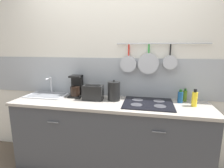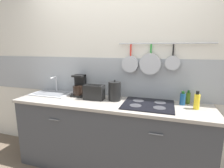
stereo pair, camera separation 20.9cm
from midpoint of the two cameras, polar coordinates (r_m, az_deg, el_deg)
ground_plane at (r=2.59m, az=1.51°, el=-25.78°), size 12.00×12.00×0.00m
wall_back at (r=2.39m, az=3.95°, el=4.57°), size 7.20×0.15×2.60m
cabinet_base at (r=2.35m, az=1.58°, el=-17.16°), size 2.38×0.57×0.89m
countertop at (r=2.16m, az=1.64°, el=-6.38°), size 2.42×0.59×0.03m
sink_basin at (r=2.63m, az=-16.88°, el=-2.78°), size 0.54×0.33×0.24m
coffee_maker at (r=2.44m, az=-8.28°, el=-1.01°), size 0.17×0.19×0.29m
toaster at (r=2.24m, az=-3.24°, el=-2.70°), size 0.27×0.14×0.19m
kettle at (r=2.20m, az=3.59°, el=-2.36°), size 0.16×0.16×0.26m
cooktop at (r=2.11m, az=14.53°, el=-6.54°), size 0.58×0.50×0.01m
bottle_dish_soap at (r=2.23m, az=24.60°, el=-4.48°), size 0.06×0.06×0.16m
bottle_hot_sauce at (r=2.31m, az=26.04°, el=-4.09°), size 0.05×0.05×0.16m
bottle_vinegar at (r=2.14m, az=28.52°, el=-5.02°), size 0.06×0.06×0.20m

